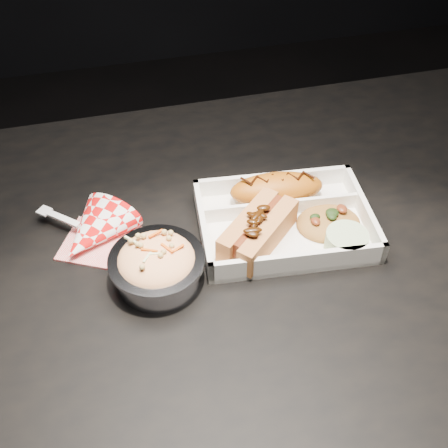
{
  "coord_description": "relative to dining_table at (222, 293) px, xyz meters",
  "views": [
    {
      "loc": [
        -0.13,
        -0.53,
        1.34
      ],
      "look_at": [
        0.0,
        -0.0,
        0.81
      ],
      "focal_mm": 45.0,
      "sensor_mm": 36.0,
      "label": 1
    }
  ],
  "objects": [
    {
      "name": "food_tray",
      "position": [
        0.1,
        0.03,
        0.1
      ],
      "size": [
        0.27,
        0.2,
        0.04
      ],
      "rotation": [
        0.0,
        0.0,
        -0.1
      ],
      "color": "white",
      "rests_on": "dining_table"
    },
    {
      "name": "hotdog",
      "position": [
        0.05,
        0.01,
        0.12
      ],
      "size": [
        0.14,
        0.13,
        0.06
      ],
      "rotation": [
        0.0,
        0.0,
        0.75
      ],
      "color": "#C37B42",
      "rests_on": "food_tray"
    },
    {
      "name": "cupcake_liner",
      "position": [
        0.17,
        -0.04,
        0.11
      ],
      "size": [
        0.06,
        0.06,
        0.03
      ],
      "primitive_type": "cylinder",
      "color": "#B0C897",
      "rests_on": "food_tray"
    },
    {
      "name": "dining_table",
      "position": [
        0.0,
        0.0,
        0.0
      ],
      "size": [
        1.2,
        0.8,
        0.75
      ],
      "color": "black",
      "rests_on": "ground"
    },
    {
      "name": "foil_coleslaw_cup",
      "position": [
        -0.1,
        -0.03,
        0.12
      ],
      "size": [
        0.13,
        0.13,
        0.07
      ],
      "color": "silver",
      "rests_on": "dining_table"
    },
    {
      "name": "napkin_fork",
      "position": [
        -0.17,
        0.07,
        0.11
      ],
      "size": [
        0.16,
        0.15,
        0.1
      ],
      "rotation": [
        0.0,
        0.0,
        -0.74
      ],
      "color": "red",
      "rests_on": "dining_table"
    },
    {
      "name": "fried_pastry",
      "position": [
        0.11,
        0.08,
        0.12
      ],
      "size": [
        0.15,
        0.07,
        0.05
      ],
      "primitive_type": "ellipsoid",
      "rotation": [
        0.0,
        0.0,
        -0.1
      ],
      "color": "#AE5A11",
      "rests_on": "food_tray"
    },
    {
      "name": "fried_rice_mound",
      "position": [
        0.17,
        0.01,
        0.11
      ],
      "size": [
        0.1,
        0.09,
        0.03
      ],
      "primitive_type": "ellipsoid",
      "rotation": [
        0.0,
        0.0,
        -0.1
      ],
      "color": "#A66C30",
      "rests_on": "food_tray"
    }
  ]
}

